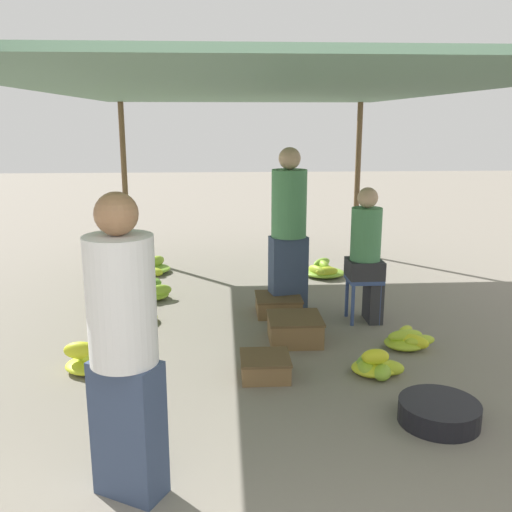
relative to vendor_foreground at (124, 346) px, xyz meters
The scene contains 18 objects.
canopy_post_back_left 5.62m from the vendor_foreground, 99.02° to the left, with size 0.08×0.08×2.23m, color brown.
canopy_post_back_right 6.10m from the vendor_foreground, 65.59° to the left, with size 0.08×0.08×2.23m, color brown.
canopy_tarp 3.04m from the vendor_foreground, 72.38° to the left, with size 3.80×6.34×0.04m, color #567A60.
vendor_foreground is the anchor object (origin of this frame).
stool 3.30m from the vendor_foreground, 53.80° to the left, with size 0.34×0.34×0.46m.
vendor_seated 3.27m from the vendor_foreground, 53.50° to the left, with size 0.35×0.34×1.36m.
basin_black 2.20m from the vendor_foreground, 17.64° to the left, with size 0.54×0.54×0.15m.
banana_pile_left_0 3.56m from the vendor_foreground, 95.05° to the left, with size 0.48×0.40×0.24m.
banana_pile_left_1 2.83m from the vendor_foreground, 98.38° to the left, with size 0.55×0.56×0.23m.
banana_pile_left_2 1.87m from the vendor_foreground, 109.14° to the left, with size 0.47×0.47×0.26m.
banana_pile_left_3 4.71m from the vendor_foreground, 95.83° to the left, with size 0.61×0.56×0.24m.
banana_pile_right_0 4.75m from the vendor_foreground, 67.10° to the left, with size 0.53×0.60×0.22m.
banana_pile_right_1 2.97m from the vendor_foreground, 41.19° to the left, with size 0.45×0.38×0.18m.
banana_pile_right_2 2.35m from the vendor_foreground, 38.89° to the left, with size 0.44×0.46×0.22m.
crate_near 1.81m from the vendor_foreground, 59.03° to the left, with size 0.39×0.39×0.17m.
crate_mid 2.53m from the vendor_foreground, 61.15° to the left, with size 0.49×0.49×0.24m.
crate_far 3.19m from the vendor_foreground, 69.35° to the left, with size 0.47×0.47×0.19m.
shopper_walking_mid 3.26m from the vendor_foreground, 68.27° to the left, with size 0.43×0.43×1.72m.
Camera 1 is at (-0.30, -2.09, 2.00)m, focal length 40.00 mm.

